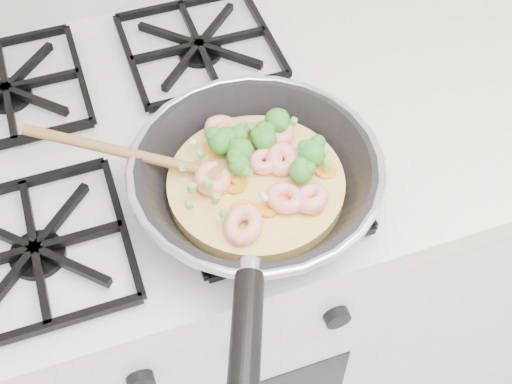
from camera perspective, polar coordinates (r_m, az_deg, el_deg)
name	(u,v)px	position (r m, az deg, el deg)	size (l,w,h in m)	color
stove	(163,295)	(1.35, -7.82, -8.51)	(0.60, 0.60, 0.92)	white
skillet	(256,178)	(0.86, -0.04, 1.17)	(0.42, 0.46, 0.10)	black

